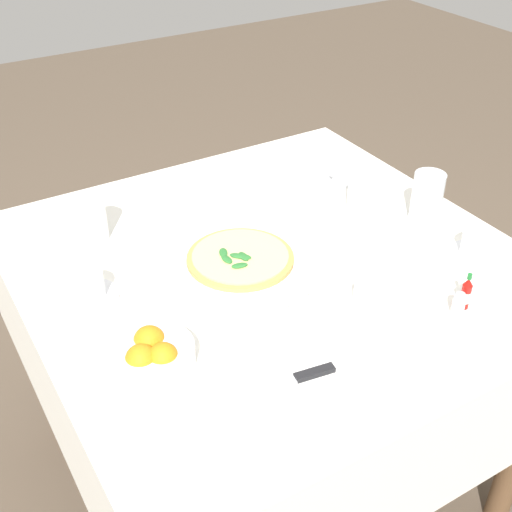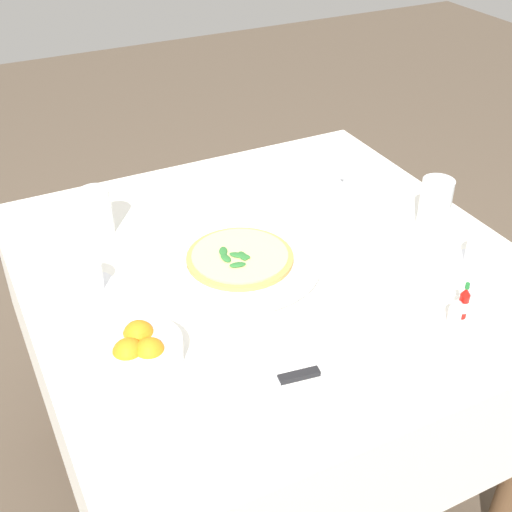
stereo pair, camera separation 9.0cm
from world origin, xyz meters
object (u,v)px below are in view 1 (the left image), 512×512
Objects in this scene: pizza at (240,258)px; water_glass_far_left at (361,193)px; coffee_cup_far_right at (478,246)px; water_glass_near_left at (91,220)px; napkin_folded at (290,386)px; pizza_plate at (240,263)px; pepper_shaker at (471,290)px; menu_card at (373,300)px; water_glass_center_back at (427,200)px; salt_shaker at (459,304)px; dinner_knife at (288,381)px; coffee_cup_back_corner at (343,166)px; hot_sauce_bottle at (466,294)px; coffee_cup_right_edge at (86,287)px; citrus_bowl at (153,355)px.

pizza is 1.96× the size of water_glass_far_left.
coffee_cup_far_right is 0.88m from water_glass_near_left.
napkin_folded is (0.59, 0.13, -0.02)m from coffee_cup_far_right.
pepper_shaker is (-0.35, 0.34, 0.01)m from pizza_plate.
water_glass_far_left reaches higher than menu_card.
salt_shaker is (0.19, 0.31, -0.03)m from water_glass_center_back.
water_glass_center_back is (-0.11, 0.11, 0.00)m from water_glass_far_left.
coffee_cup_back_corner is at bearing -125.09° from dinner_knife.
water_glass_center_back reaches higher than dinner_knife.
coffee_cup_back_corner is 2.31× the size of pepper_shaker.
dinner_knife is 3.48× the size of pepper_shaker.
hot_sauce_bottle is (0.13, 0.58, 0.00)m from coffee_cup_back_corner.
coffee_cup_far_right is at bearing 76.57° from menu_card.
dinner_knife is at bearing 12.30° from coffee_cup_far_right.
pizza_plate is 1.84× the size of dinner_knife.
coffee_cup_far_right is 0.31m from water_glass_far_left.
coffee_cup_right_edge reaches higher than napkin_folded.
pizza is at bearing -44.75° from pepper_shaker.
menu_card is at bearing 5.49° from coffee_cup_far_right.
coffee_cup_right_edge is at bearing -8.62° from water_glass_center_back.
coffee_cup_far_right is 0.87× the size of citrus_bowl.
hot_sauce_bottle is (0.17, 0.30, -0.02)m from water_glass_center_back.
napkin_folded reaches higher than pizza_plate.
coffee_cup_back_corner is 2.31× the size of salt_shaker.
water_glass_near_left is 0.85m from pepper_shaker.
coffee_cup_right_edge is at bearing -0.70° from water_glass_far_left.
water_glass_near_left reaches higher than napkin_folded.
water_glass_near_left is 0.67m from menu_card.
pizza_plate is at bearing -146.75° from citrus_bowl.
menu_card is (0.30, 0.50, -0.00)m from coffee_cup_back_corner.
hot_sauce_bottle is at bearing -167.84° from napkin_folded.
water_glass_near_left is at bearing -163.45° from menu_card.
coffee_cup_right_edge is 0.79m from pepper_shaker.
pizza is 0.98× the size of napkin_folded.
pizza is 0.35m from citrus_bowl.
water_glass_center_back is 0.36m from salt_shaker.
menu_card is at bearing 119.16° from pizza_plate.
pizza_plate is at bearing -26.65° from coffee_cup_far_right.
citrus_bowl is (0.78, 0.13, -0.03)m from water_glass_center_back.
coffee_cup_back_corner is 0.82m from dinner_knife.
napkin_folded is at bearing 27.48° from water_glass_center_back.
coffee_cup_back_corner reaches higher than dinner_knife.
dinner_knife is at bearing 116.13° from coffee_cup_right_edge.
menu_card reaches higher than pizza.
water_glass_far_left is 0.16m from water_glass_center_back.
coffee_cup_right_edge is (0.33, -0.07, 0.02)m from pizza_plate.
napkin_folded is 2.89× the size of hot_sauce_bottle.
coffee_cup_back_corner reaches higher than napkin_folded.
coffee_cup_far_right is 0.33m from menu_card.
hot_sauce_bottle reaches higher than pizza.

